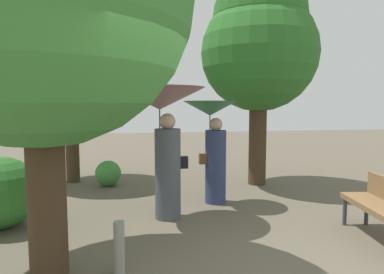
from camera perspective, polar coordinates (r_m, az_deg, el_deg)
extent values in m
cylinder|color=#474C56|center=(5.59, -4.10, -6.19)|extent=(0.42, 0.42, 1.48)
sphere|color=tan|center=(5.49, -4.16, 2.62)|extent=(0.26, 0.26, 0.26)
cylinder|color=#333338|center=(5.47, -5.43, 0.31)|extent=(0.02, 0.02, 0.82)
cone|color=gray|center=(5.45, -5.48, 6.48)|extent=(1.47, 1.47, 0.36)
cube|color=black|center=(5.63, -1.42, -4.28)|extent=(0.14, 0.10, 0.20)
cylinder|color=navy|center=(6.48, 3.98, -5.00)|extent=(0.40, 0.40, 1.39)
sphere|color=tan|center=(6.38, 4.03, 2.13)|extent=(0.25, 0.25, 0.25)
cylinder|color=#333338|center=(6.36, 3.02, 0.20)|extent=(0.02, 0.02, 0.76)
cone|color=#33724C|center=(6.33, 3.04, 4.85)|extent=(1.01, 1.01, 0.27)
cube|color=brown|center=(6.36, 1.83, -3.68)|extent=(0.14, 0.10, 0.20)
cylinder|color=#38383D|center=(5.89, 24.32, -11.27)|extent=(0.06, 0.06, 0.44)
cylinder|color=#38383D|center=(6.04, 27.29, -10.98)|extent=(0.06, 0.06, 0.44)
cube|color=olive|center=(5.33, 29.23, -10.52)|extent=(0.68, 1.55, 0.08)
cylinder|color=#42301E|center=(3.88, -23.85, 7.17)|extent=(0.40, 0.40, 4.02)
cylinder|color=#42301E|center=(8.05, 11.09, 6.51)|extent=(0.41, 0.41, 4.07)
sphere|color=#2D6B28|center=(8.13, 11.22, 13.69)|extent=(2.67, 2.67, 2.67)
sphere|color=#2D6B28|center=(8.29, 11.33, 19.26)|extent=(2.13, 2.13, 2.13)
cylinder|color=#42301E|center=(8.62, -19.63, 3.13)|extent=(0.31, 0.31, 3.14)
sphere|color=#4C9338|center=(8.63, -19.79, 8.34)|extent=(2.56, 2.56, 2.56)
sphere|color=#4C9338|center=(8.69, -19.93, 12.47)|extent=(2.05, 2.05, 2.05)
sphere|color=#428C3D|center=(8.08, -13.92, -5.96)|extent=(0.59, 0.59, 0.59)
sphere|color=#2D6B28|center=(5.92, -29.47, -8.15)|extent=(1.09, 1.09, 1.09)
cylinder|color=gray|center=(3.98, -12.13, -17.80)|extent=(0.12, 0.12, 0.60)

